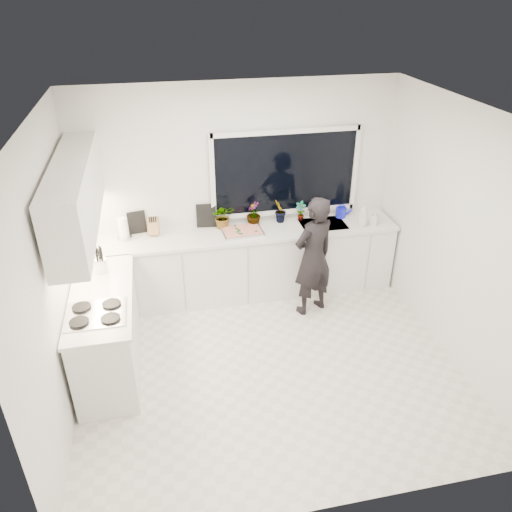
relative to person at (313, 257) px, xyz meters
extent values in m
cube|color=beige|center=(-0.75, -0.90, -0.78)|extent=(4.00, 3.50, 0.02)
cube|color=white|center=(-0.75, 0.86, 0.58)|extent=(4.00, 0.02, 2.70)
cube|color=white|center=(-2.76, -0.90, 0.58)|extent=(0.02, 3.50, 2.70)
cube|color=white|center=(1.26, -0.90, 0.58)|extent=(0.02, 3.50, 2.70)
cube|color=white|center=(-0.75, -0.90, 1.94)|extent=(4.00, 3.50, 0.02)
cube|color=black|center=(-0.15, 0.83, 0.78)|extent=(1.80, 0.02, 1.00)
cube|color=white|center=(-0.75, 0.55, -0.33)|extent=(3.92, 0.58, 0.88)
cube|color=white|center=(-2.42, -0.55, -0.33)|extent=(0.58, 1.60, 0.88)
cube|color=silver|center=(-0.75, 0.54, 0.13)|extent=(3.94, 0.62, 0.04)
cube|color=silver|center=(-2.42, -0.55, 0.13)|extent=(0.62, 1.60, 0.04)
cube|color=white|center=(-2.54, -0.20, 1.08)|extent=(0.34, 2.10, 0.70)
cube|color=silver|center=(0.30, 0.55, 0.10)|extent=(0.58, 0.42, 0.14)
cylinder|color=silver|center=(0.30, 0.75, 0.26)|extent=(0.03, 0.03, 0.22)
cube|color=black|center=(-2.44, -0.90, 0.16)|extent=(0.56, 0.48, 0.03)
imported|color=black|center=(0.00, 0.00, 0.00)|extent=(0.66, 0.56, 1.54)
cube|color=silver|center=(-0.77, 0.52, 0.16)|extent=(0.52, 0.40, 0.03)
cube|color=red|center=(-0.77, 0.52, 0.18)|extent=(0.48, 0.35, 0.01)
cylinder|color=#161CD6|center=(0.59, 0.71, 0.21)|extent=(0.15, 0.15, 0.13)
cylinder|color=white|center=(-2.21, 0.65, 0.28)|extent=(0.13, 0.13, 0.26)
cube|color=#A5814C|center=(-1.85, 0.69, 0.26)|extent=(0.14, 0.12, 0.22)
cylinder|color=silver|center=(-2.43, -0.10, 0.23)|extent=(0.17, 0.17, 0.16)
cube|color=black|center=(-2.05, 0.79, 0.29)|extent=(0.22, 0.06, 0.28)
cube|color=black|center=(-1.18, 0.79, 0.30)|extent=(0.25, 0.05, 0.30)
imported|color=#26662D|center=(-0.98, 0.71, 0.31)|extent=(0.29, 0.26, 0.32)
imported|color=#26662D|center=(-0.59, 0.71, 0.31)|extent=(0.18, 0.18, 0.32)
imported|color=#26662D|center=(-0.24, 0.71, 0.31)|extent=(0.21, 0.22, 0.32)
imported|color=#26662D|center=(0.04, 0.71, 0.28)|extent=(0.17, 0.16, 0.27)
imported|color=#D8BF66|center=(0.77, 0.40, 0.31)|extent=(0.17, 0.17, 0.32)
imported|color=#D8BF66|center=(0.93, 0.40, 0.25)|extent=(0.13, 0.13, 0.20)
camera|label=1|loc=(-1.75, -4.97, 2.95)|focal=35.00mm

